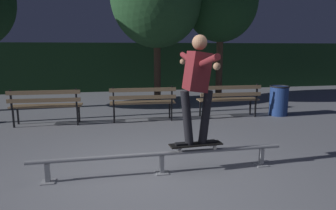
{
  "coord_description": "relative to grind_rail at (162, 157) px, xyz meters",
  "views": [
    {
      "loc": [
        -0.74,
        -4.02,
        1.79
      ],
      "look_at": [
        0.25,
        0.91,
        0.85
      ],
      "focal_mm": 32.79,
      "sensor_mm": 36.0,
      "label": 1
    }
  ],
  "objects": [
    {
      "name": "ground_plane",
      "position": [
        0.0,
        -0.11,
        -0.25
      ],
      "size": [
        90.0,
        90.0,
        0.0
      ],
      "primitive_type": "plane",
      "color": "slate"
    },
    {
      "name": "hedge_backdrop",
      "position": [
        0.0,
        9.35,
        0.75
      ],
      "size": [
        24.0,
        1.2,
        2.0
      ],
      "primitive_type": "cube",
      "color": "black",
      "rests_on": "ground"
    },
    {
      "name": "grind_rail",
      "position": [
        0.0,
        0.0,
        0.0
      ],
      "size": [
        3.67,
        0.18,
        0.32
      ],
      "color": "gray",
      "rests_on": "ground"
    },
    {
      "name": "skateboard",
      "position": [
        0.51,
        0.0,
        0.15
      ],
      "size": [
        0.79,
        0.25,
        0.09
      ],
      "color": "black",
      "rests_on": "grind_rail"
    },
    {
      "name": "skateboarder",
      "position": [
        0.51,
        0.0,
        1.09
      ],
      "size": [
        0.63,
        1.41,
        1.56
      ],
      "color": "black",
      "rests_on": "skateboard"
    },
    {
      "name": "park_bench_leftmost",
      "position": [
        -2.13,
        3.26,
        0.29
      ],
      "size": [
        1.62,
        0.48,
        0.88
      ],
      "color": "black",
      "rests_on": "ground"
    },
    {
      "name": "park_bench_left_center",
      "position": [
        0.12,
        3.26,
        0.29
      ],
      "size": [
        1.62,
        0.48,
        0.88
      ],
      "color": "black",
      "rests_on": "ground"
    },
    {
      "name": "park_bench_right_center",
      "position": [
        2.37,
        3.26,
        0.29
      ],
      "size": [
        1.62,
        0.48,
        0.88
      ],
      "color": "black",
      "rests_on": "ground"
    },
    {
      "name": "tree_far_right",
      "position": [
        3.02,
        5.76,
        3.01
      ],
      "size": [
        2.37,
        2.37,
        4.58
      ],
      "color": "#4C3828",
      "rests_on": "ground"
    },
    {
      "name": "trash_can",
      "position": [
        3.78,
        3.23,
        0.16
      ],
      "size": [
        0.52,
        0.52,
        0.8
      ],
      "color": "navy",
      "rests_on": "ground"
    }
  ]
}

